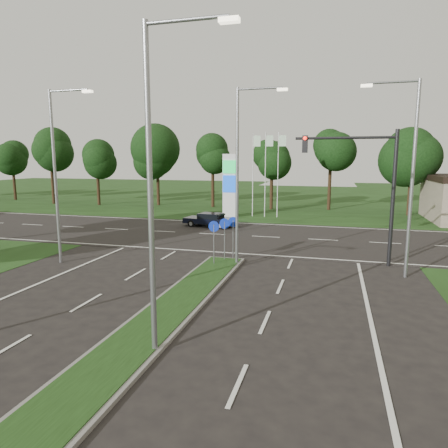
# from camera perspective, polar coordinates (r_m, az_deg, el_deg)

# --- Properties ---
(verge_far) EXTENTS (160.00, 50.00, 0.02)m
(verge_far) POSITION_cam_1_polar(r_m,az_deg,el_deg) (59.36, 10.01, 3.79)
(verge_far) COLOR black
(verge_far) RESTS_ON ground
(cross_road) EXTENTS (160.00, 12.00, 0.02)m
(cross_road) POSITION_cam_1_polar(r_m,az_deg,el_deg) (28.93, 4.03, -1.76)
(cross_road) COLOR black
(cross_road) RESTS_ON ground
(median_kerb) EXTENTS (2.00, 26.00, 0.12)m
(median_kerb) POSITION_cam_1_polar(r_m,az_deg,el_deg) (11.07, -18.59, -20.82)
(median_kerb) COLOR slate
(median_kerb) RESTS_ON ground
(streetlight_median_near) EXTENTS (2.53, 0.22, 9.00)m
(streetlight_median_near) POSITION_cam_1_polar(r_m,az_deg,el_deg) (10.87, -9.61, 6.79)
(streetlight_median_near) COLOR gray
(streetlight_median_near) RESTS_ON ground
(streetlight_median_far) EXTENTS (2.53, 0.22, 9.00)m
(streetlight_median_far) POSITION_cam_1_polar(r_m,az_deg,el_deg) (20.37, 2.45, 8.01)
(streetlight_median_far) COLOR gray
(streetlight_median_far) RESTS_ON ground
(streetlight_left_far) EXTENTS (2.53, 0.22, 9.00)m
(streetlight_left_far) POSITION_cam_1_polar(r_m,az_deg,el_deg) (22.62, -22.64, 7.43)
(streetlight_left_far) COLOR gray
(streetlight_left_far) RESTS_ON ground
(streetlight_right_far) EXTENTS (2.53, 0.22, 9.00)m
(streetlight_right_far) POSITION_cam_1_polar(r_m,az_deg,el_deg) (20.10, 24.84, 7.15)
(streetlight_right_far) COLOR gray
(streetlight_right_far) RESTS_ON ground
(traffic_signal) EXTENTS (5.10, 0.42, 7.00)m
(traffic_signal) POSITION_cam_1_polar(r_m,az_deg,el_deg) (21.91, 19.75, 6.45)
(traffic_signal) COLOR black
(traffic_signal) RESTS_ON ground
(median_signs) EXTENTS (1.16, 1.76, 2.38)m
(median_signs) POSITION_cam_1_polar(r_m,az_deg,el_deg) (21.34, 0.01, -1.02)
(median_signs) COLOR gray
(median_signs) RESTS_ON ground
(gas_pylon) EXTENTS (5.80, 1.26, 8.00)m
(gas_pylon) POSITION_cam_1_polar(r_m,az_deg,el_deg) (38.13, 1.20, 5.77)
(gas_pylon) COLOR silver
(gas_pylon) RESTS_ON ground
(treeline_far) EXTENTS (6.00, 6.00, 9.90)m
(treeline_far) POSITION_cam_1_polar(r_m,az_deg,el_deg) (44.14, 8.46, 10.87)
(treeline_far) COLOR black
(treeline_far) RESTS_ON ground
(navy_sedan) EXTENTS (4.35, 2.29, 1.14)m
(navy_sedan) POSITION_cam_1_polar(r_m,az_deg,el_deg) (32.80, -2.01, 0.65)
(navy_sedan) COLOR black
(navy_sedan) RESTS_ON ground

